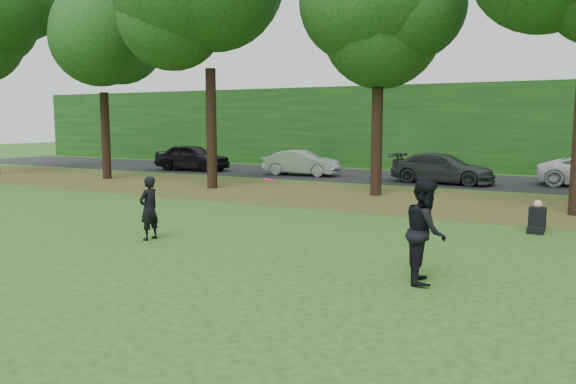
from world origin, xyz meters
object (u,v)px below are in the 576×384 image
Objects in this scene: frisbee at (271,180)px; seated_person at (537,220)px; player_left at (149,208)px; player_right at (425,231)px.

seated_person is (4.63, 6.01, -1.39)m from frisbee.
player_left is 4.12× the size of frisbee.
player_left is at bearing 70.08° from player_right.
frisbee reaches higher than player_left.
player_right is 3.28m from frisbee.
frisbee is at bearing 85.14° from player_left.
player_left is 0.83× the size of player_right.
seated_person is (8.32, 5.53, -0.47)m from player_left.
player_right is (6.88, -0.49, 0.16)m from player_left.
player_left is 6.90m from player_right.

